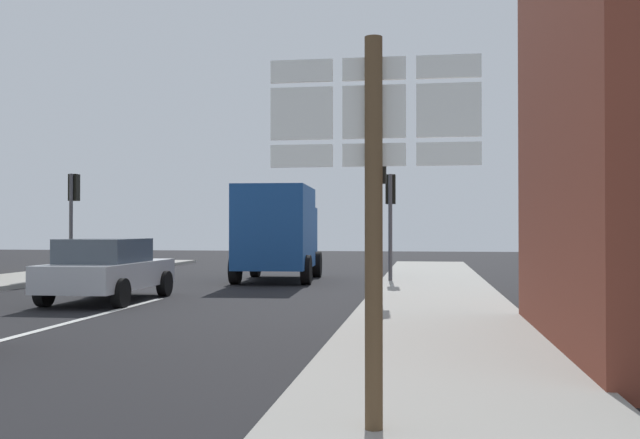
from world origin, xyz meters
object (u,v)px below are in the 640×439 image
Objects in this scene: traffic_light_far_left at (73,201)px; traffic_light_near_right at (379,186)px; delivery_truck at (278,230)px; traffic_light_far_right at (391,203)px; sedan_far at (108,269)px; route_sign_post at (374,190)px.

traffic_light_near_right is (10.65, -6.01, 0.08)m from traffic_light_far_left.
traffic_light_near_right is at bearing -59.92° from delivery_truck.
traffic_light_near_right reaches higher than traffic_light_far_right.
traffic_light_far_right is (6.32, 6.01, 1.73)m from sedan_far.
traffic_light_far_left is 1.05× the size of traffic_light_far_right.
traffic_light_far_right is (3.72, -1.07, 0.84)m from delivery_truck.
route_sign_post is 16.29m from traffic_light_far_right.
route_sign_post is at bearing -86.65° from traffic_light_near_right.
delivery_truck is 1.60× the size of route_sign_post.
traffic_light_far_right reaches higher than route_sign_post.
delivery_truck is at bearing 69.86° from sedan_far.
sedan_far is at bearing -174.09° from traffic_light_near_right.
route_sign_post is (6.96, -10.26, 1.24)m from sedan_far.
traffic_light_far_left is 0.97× the size of traffic_light_near_right.
traffic_light_far_right is at bearing 92.25° from route_sign_post.
traffic_light_far_left is at bearing -176.55° from delivery_truck.
traffic_light_near_right is at bearing -29.45° from traffic_light_far_left.
delivery_truck is at bearing 3.45° from traffic_light_far_left.
traffic_light_far_left is 12.23m from traffic_light_near_right.
sedan_far is at bearing 124.16° from route_sign_post.
route_sign_post is 20.36m from traffic_light_far_left.
route_sign_post is 0.90× the size of traffic_light_far_left.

